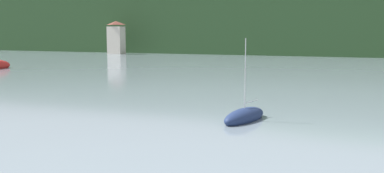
{
  "coord_description": "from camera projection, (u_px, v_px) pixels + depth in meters",
  "views": [
    {
      "loc": [
        10.22,
        27.0,
        5.83
      ],
      "look_at": [
        0.0,
        52.44,
        2.31
      ],
      "focal_mm": 38.93,
      "sensor_mm": 36.0,
      "label": 1
    }
  ],
  "objects": [
    {
      "name": "sailboat_mid_0",
      "position": [
        244.0,
        117.0,
        27.84
      ],
      "size": [
        2.58,
        4.81,
        5.84
      ],
      "rotation": [
        0.0,
        0.0,
        4.45
      ],
      "color": "navy",
      "rests_on": "ground_plane"
    },
    {
      "name": "wooded_hillside",
      "position": [
        366.0,
        27.0,
        128.28
      ],
      "size": [
        352.0,
        56.34,
        47.66
      ],
      "color": "#264223",
      "rests_on": "ground_plane"
    },
    {
      "name": "shore_building_west",
      "position": [
        116.0,
        38.0,
        116.64
      ],
      "size": [
        4.45,
        3.22,
        9.17
      ],
      "color": "beige",
      "rests_on": "ground_plane"
    }
  ]
}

